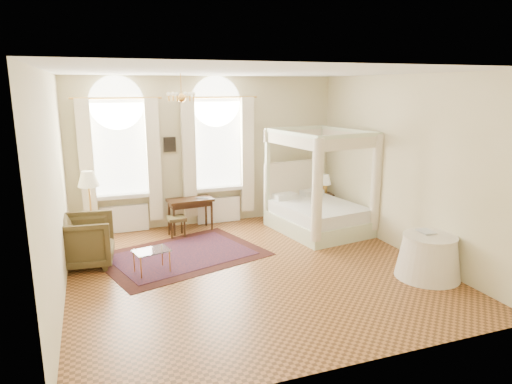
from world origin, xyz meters
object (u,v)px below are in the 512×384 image
at_px(nightstand, 323,205).
at_px(coffee_table, 151,252).
at_px(side_table, 428,257).
at_px(writing_desk, 190,203).
at_px(canopy_bed, 319,209).
at_px(stool, 176,220).
at_px(floor_lamp, 89,183).
at_px(armchair, 84,241).

relative_size(nightstand, coffee_table, 0.87).
bearing_deg(side_table, writing_desk, 129.65).
xyz_separation_m(canopy_bed, stool, (-2.96, 0.71, -0.15)).
height_order(floor_lamp, side_table, floor_lamp).
height_order(canopy_bed, coffee_table, canopy_bed).
xyz_separation_m(canopy_bed, side_table, (0.55, -2.82, -0.15)).
xyz_separation_m(nightstand, writing_desk, (-3.24, 0.03, 0.33)).
xyz_separation_m(nightstand, stool, (-3.60, -0.25, 0.06)).
height_order(armchair, coffee_table, armchair).
bearing_deg(floor_lamp, nightstand, 5.32).
height_order(armchair, side_table, armchair).
bearing_deg(floor_lamp, canopy_bed, -5.73).
distance_m(canopy_bed, writing_desk, 2.78).
distance_m(canopy_bed, coffee_table, 3.86).
height_order(stool, armchair, armchair).
height_order(writing_desk, floor_lamp, floor_lamp).
xyz_separation_m(nightstand, side_table, (-0.09, -3.77, 0.07)).
bearing_deg(stool, writing_desk, 38.01).
bearing_deg(coffee_table, armchair, 145.30).
height_order(canopy_bed, floor_lamp, canopy_bed).
bearing_deg(armchair, side_table, -108.98).
bearing_deg(armchair, canopy_bed, -79.92).
height_order(nightstand, writing_desk, writing_desk).
height_order(nightstand, coffee_table, nightstand).
bearing_deg(nightstand, floor_lamp, -174.68).
xyz_separation_m(writing_desk, stool, (-0.36, -0.28, -0.26)).
relative_size(canopy_bed, coffee_table, 3.41).
bearing_deg(writing_desk, stool, -141.99).
height_order(writing_desk, coffee_table, writing_desk).
relative_size(coffee_table, floor_lamp, 0.43).
xyz_separation_m(stool, floor_lamp, (-1.66, -0.24, 0.96)).
bearing_deg(writing_desk, nightstand, -0.61).
bearing_deg(nightstand, writing_desk, 179.39).
xyz_separation_m(stool, armchair, (-1.80, -1.05, 0.10)).
xyz_separation_m(stool, coffee_table, (-0.75, -1.78, 0.01)).
distance_m(nightstand, floor_lamp, 5.38).
distance_m(armchair, side_table, 5.86).
bearing_deg(writing_desk, side_table, -50.35).
distance_m(writing_desk, stool, 0.53).
bearing_deg(side_table, stool, 134.92).
height_order(writing_desk, side_table, same).
distance_m(writing_desk, armchair, 2.54).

